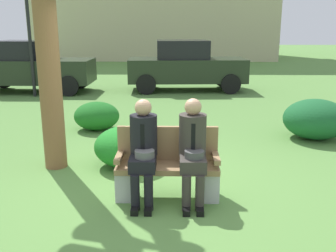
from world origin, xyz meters
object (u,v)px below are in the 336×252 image
at_px(shrub_mid_lawn, 316,119).
at_px(parked_car_near, 32,67).
at_px(seated_man_right, 193,146).
at_px(shrub_far_lawn, 97,116).
at_px(seated_man_left, 143,146).
at_px(parked_car_far, 186,66).
at_px(shrub_near_bench, 127,146).
at_px(park_bench, 167,167).
at_px(street_lamp, 29,26).

relative_size(shrub_mid_lawn, parked_car_near, 0.32).
relative_size(seated_man_right, shrub_mid_lawn, 1.04).
distance_m(shrub_far_lawn, parked_car_near, 5.66).
bearing_deg(shrub_mid_lawn, seated_man_left, -137.97).
bearing_deg(seated_man_left, parked_car_near, 118.25).
xyz_separation_m(seated_man_left, seated_man_right, (0.61, 0.00, 0.01)).
bearing_deg(shrub_mid_lawn, parked_car_far, 112.70).
xyz_separation_m(seated_man_right, shrub_near_bench, (-0.97, 1.21, -0.40)).
height_order(shrub_near_bench, parked_car_far, parked_car_far).
relative_size(seated_man_right, shrub_near_bench, 1.27).
relative_size(seated_man_right, parked_car_far, 0.33).
xyz_separation_m(park_bench, parked_car_far, (0.44, 8.40, 0.44)).
distance_m(park_bench, street_lamp, 8.55).
bearing_deg(parked_car_near, street_lamp, -67.68).
xyz_separation_m(park_bench, shrub_far_lawn, (-1.57, 3.26, -0.09)).
bearing_deg(street_lamp, parked_car_near, 112.32).
relative_size(shrub_near_bench, shrub_mid_lawn, 0.82).
relative_size(shrub_near_bench, street_lamp, 0.29).
bearing_deg(shrub_mid_lawn, seated_man_right, -131.77).
relative_size(shrub_near_bench, parked_car_far, 0.26).
bearing_deg(shrub_far_lawn, shrub_near_bench, -67.20).
xyz_separation_m(seated_man_left, parked_car_near, (-4.35, 8.10, 0.12)).
bearing_deg(shrub_near_bench, shrub_far_lawn, 112.80).
relative_size(seated_man_left, shrub_mid_lawn, 1.03).
bearing_deg(shrub_far_lawn, seated_man_left, -69.36).
bearing_deg(shrub_near_bench, parked_car_near, 120.08).
bearing_deg(parked_car_near, shrub_near_bench, -59.92).
relative_size(park_bench, seated_man_right, 1.00).
height_order(shrub_near_bench, shrub_mid_lawn, shrub_mid_lawn).
height_order(seated_man_left, street_lamp, street_lamp).
bearing_deg(street_lamp, shrub_far_lawn, -54.90).
bearing_deg(shrub_near_bench, seated_man_right, -51.27).
bearing_deg(shrub_near_bench, street_lamp, 121.04).
height_order(seated_man_left, parked_car_far, parked_car_far).
relative_size(park_bench, shrub_mid_lawn, 1.04).
height_order(park_bench, parked_car_near, parked_car_near).
bearing_deg(parked_car_far, parked_car_near, -175.23).
bearing_deg(seated_man_left, seated_man_right, 0.11).
relative_size(seated_man_left, shrub_near_bench, 1.26).
xyz_separation_m(shrub_far_lawn, parked_car_near, (-3.08, 4.72, 0.54)).
distance_m(shrub_near_bench, shrub_far_lawn, 2.35).
height_order(parked_car_near, street_lamp, street_lamp).
distance_m(seated_man_left, seated_man_right, 0.61).
bearing_deg(street_lamp, seated_man_left, -61.13).
distance_m(shrub_near_bench, street_lamp, 7.32).
bearing_deg(parked_car_far, shrub_near_bench, -98.57).
distance_m(seated_man_right, shrub_mid_lawn, 3.79).
xyz_separation_m(shrub_mid_lawn, parked_car_near, (-7.48, 5.28, 0.45)).
xyz_separation_m(seated_man_right, shrub_far_lawn, (-1.89, 3.38, -0.42)).
bearing_deg(shrub_far_lawn, street_lamp, 125.10).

